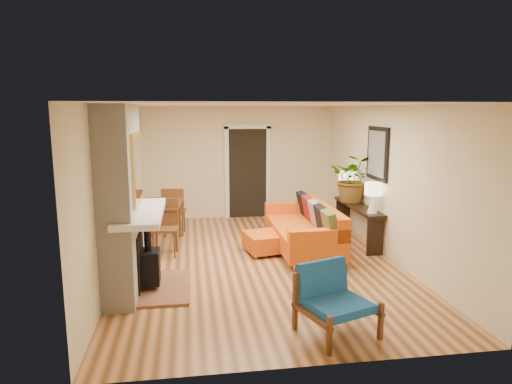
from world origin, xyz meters
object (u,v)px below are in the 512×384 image
sofa (307,228)px  houseplant (354,178)px  ottoman (266,241)px  dining_table (165,211)px  lamp_near (373,194)px  console_table (358,213)px  blue_chair (332,295)px  lamp_far (346,182)px

sofa → houseplant: bearing=29.7°
ottoman → dining_table: bearing=156.0°
sofa → lamp_near: (1.09, -0.33, 0.66)m
console_table → lamp_near: size_ratio=3.43×
dining_table → console_table: bearing=-6.2°
ottoman → houseplant: size_ratio=0.87×
blue_chair → houseplant: houseplant is taller
blue_chair → console_table: 3.75m
sofa → lamp_near: size_ratio=4.29×
dining_table → houseplant: houseplant is taller
lamp_near → houseplant: (-0.01, 0.95, 0.14)m
ottoman → lamp_near: size_ratio=1.52×
sofa → console_table: 1.15m
sofa → console_table: (1.09, 0.33, 0.18)m
console_table → lamp_far: bearing=90.0°
sofa → ottoman: sofa is taller
console_table → lamp_far: (0.00, 0.73, 0.49)m
dining_table → console_table: size_ratio=1.00×
sofa → blue_chair: (-0.52, -3.05, 0.03)m
console_table → dining_table: bearing=173.8°
sofa → lamp_far: (1.09, 1.06, 0.66)m
blue_chair → houseplant: (1.59, 3.66, 0.77)m
sofa → lamp_near: bearing=-17.0°
sofa → houseplant: 1.47m
ottoman → dining_table: dining_table is taller
ottoman → sofa: bearing=5.3°
ottoman → lamp_near: lamp_near is taller
blue_chair → dining_table: (-2.04, 3.78, 0.22)m
sofa → console_table: bearing=17.0°
dining_table → lamp_far: lamp_far is taller
console_table → ottoman: bearing=-167.7°
blue_chair → dining_table: bearing=118.4°
lamp_near → blue_chair: bearing=-120.5°
sofa → ottoman: bearing=-174.7°
lamp_far → houseplant: size_ratio=0.57×
sofa → dining_table: dining_table is taller
console_table → houseplant: bearing=92.0°
dining_table → lamp_far: 3.68m
blue_chair → sofa: bearing=80.4°
ottoman → lamp_far: size_ratio=1.52×
lamp_near → lamp_far: (0.00, 1.39, 0.00)m
houseplant → ottoman: bearing=-159.6°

